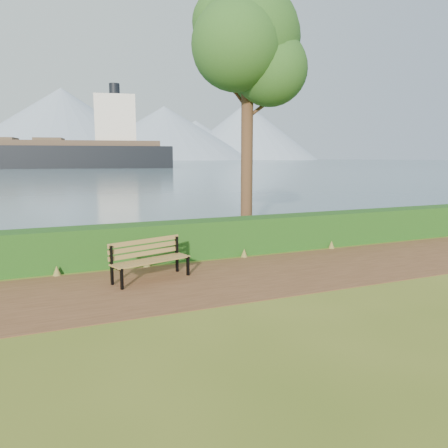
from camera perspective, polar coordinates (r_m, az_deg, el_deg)
name	(u,v)px	position (r m, az deg, el deg)	size (l,w,h in m)	color
ground	(219,284)	(9.54, -0.68, -7.78)	(140.00, 140.00, 0.00)	#4F631C
path	(214,280)	(9.81, -1.35, -7.30)	(40.00, 3.40, 0.01)	brown
hedge	(182,240)	(11.81, -5.52, -2.11)	(32.00, 0.85, 1.00)	#1C4112
water	(43,162)	(268.49, -22.60, 7.49)	(700.00, 510.00, 0.00)	slate
mountains	(26,127)	(415.30, -24.39, 11.42)	(585.00, 190.00, 70.00)	#8699B2
bench	(149,257)	(9.87, -9.78, -4.24)	(1.87, 1.04, 0.90)	black
tree	(248,45)	(14.93, 3.14, 22.33)	(3.93, 3.76, 8.38)	#3B2618
cargo_ship	(26,154)	(116.81, -24.45, 8.29)	(75.90, 25.07, 22.77)	black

